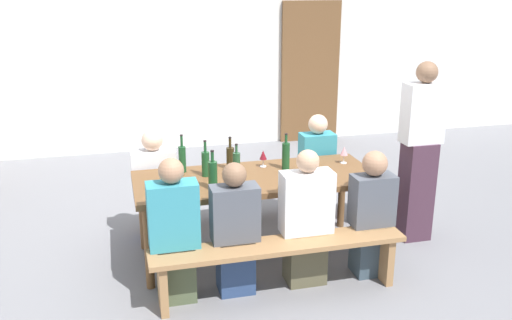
{
  "coord_description": "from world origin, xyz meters",
  "views": [
    {
      "loc": [
        -1.16,
        -4.5,
        2.4
      ],
      "look_at": [
        0.0,
        0.0,
        0.9
      ],
      "focal_mm": 39.48,
      "sensor_mm": 36.0,
      "label": 1
    }
  ],
  "objects_px": {
    "wine_bottle_3": "(286,155)",
    "seated_guest_near_2": "(306,222)",
    "wine_bottle_4": "(182,158)",
    "seated_guest_far_1": "(316,171)",
    "wine_bottle_0": "(237,163)",
    "bench_near": "(279,254)",
    "wine_bottle_2": "(206,163)",
    "wine_bottle_5": "(230,158)",
    "standing_host": "(419,156)",
    "wine_glass_0": "(169,182)",
    "wine_glass_2": "(228,177)",
    "wooden_door": "(310,72)",
    "seated_guest_near_1": "(235,232)",
    "bench_far": "(238,190)",
    "seated_guest_near_0": "(174,235)",
    "wine_glass_1": "(344,152)",
    "tasting_table": "(256,184)",
    "seated_guest_near_3": "(371,216)",
    "wine_bottle_1": "(213,174)",
    "seated_guest_far_0": "(155,188)",
    "wine_glass_3": "(263,155)"
  },
  "relations": [
    {
      "from": "seated_guest_near_3",
      "to": "wine_glass_1",
      "type": "bearing_deg",
      "value": -3.64
    },
    {
      "from": "seated_guest_near_3",
      "to": "seated_guest_far_1",
      "type": "relative_size",
      "value": 0.96
    },
    {
      "from": "wine_bottle_2",
      "to": "bench_far",
      "type": "bearing_deg",
      "value": 55.02
    },
    {
      "from": "wine_glass_1",
      "to": "wine_glass_2",
      "type": "distance_m",
      "value": 1.25
    },
    {
      "from": "bench_near",
      "to": "wine_bottle_3",
      "type": "bearing_deg",
      "value": 69.89
    },
    {
      "from": "wine_glass_2",
      "to": "wine_glass_3",
      "type": "xyz_separation_m",
      "value": [
        0.43,
        0.48,
        0.0
      ]
    },
    {
      "from": "bench_far",
      "to": "seated_guest_near_2",
      "type": "height_order",
      "value": "seated_guest_near_2"
    },
    {
      "from": "bench_near",
      "to": "wine_glass_2",
      "type": "relative_size",
      "value": 13.41
    },
    {
      "from": "wine_glass_2",
      "to": "seated_guest_far_1",
      "type": "relative_size",
      "value": 0.13
    },
    {
      "from": "wine_bottle_3",
      "to": "seated_guest_near_0",
      "type": "xyz_separation_m",
      "value": [
        -1.1,
        -0.7,
        -0.33
      ]
    },
    {
      "from": "seated_guest_near_3",
      "to": "seated_guest_far_0",
      "type": "relative_size",
      "value": 1.01
    },
    {
      "from": "wine_glass_1",
      "to": "seated_guest_near_0",
      "type": "xyz_separation_m",
      "value": [
        -1.68,
        -0.72,
        -0.32
      ]
    },
    {
      "from": "wine_bottle_3",
      "to": "seated_guest_near_2",
      "type": "bearing_deg",
      "value": -93.48
    },
    {
      "from": "wine_glass_1",
      "to": "seated_guest_near_1",
      "type": "distance_m",
      "value": 1.45
    },
    {
      "from": "wine_glass_1",
      "to": "wine_bottle_2",
      "type": "bearing_deg",
      "value": -178.59
    },
    {
      "from": "wine_bottle_4",
      "to": "wooden_door",
      "type": "bearing_deg",
      "value": 53.84
    },
    {
      "from": "wine_glass_3",
      "to": "seated_guest_near_1",
      "type": "distance_m",
      "value": 0.99
    },
    {
      "from": "wine_glass_2",
      "to": "seated_guest_near_1",
      "type": "height_order",
      "value": "seated_guest_near_1"
    },
    {
      "from": "standing_host",
      "to": "seated_guest_near_0",
      "type": "bearing_deg",
      "value": 12.72
    },
    {
      "from": "wooden_door",
      "to": "wine_bottle_5",
      "type": "distance_m",
      "value": 3.79
    },
    {
      "from": "wine_bottle_4",
      "to": "wine_bottle_5",
      "type": "relative_size",
      "value": 1.14
    },
    {
      "from": "wooden_door",
      "to": "bench_far",
      "type": "height_order",
      "value": "wooden_door"
    },
    {
      "from": "bench_near",
      "to": "wine_bottle_2",
      "type": "height_order",
      "value": "wine_bottle_2"
    },
    {
      "from": "tasting_table",
      "to": "wine_bottle_5",
      "type": "xyz_separation_m",
      "value": [
        -0.18,
        0.25,
        0.19
      ]
    },
    {
      "from": "wine_bottle_3",
      "to": "seated_guest_near_0",
      "type": "distance_m",
      "value": 1.35
    },
    {
      "from": "tasting_table",
      "to": "wine_bottle_2",
      "type": "distance_m",
      "value": 0.48
    },
    {
      "from": "seated_guest_near_3",
      "to": "seated_guest_far_1",
      "type": "xyz_separation_m",
      "value": [
        -0.06,
        1.15,
        0.02
      ]
    },
    {
      "from": "tasting_table",
      "to": "bench_far",
      "type": "distance_m",
      "value": 0.79
    },
    {
      "from": "wine_bottle_5",
      "to": "standing_host",
      "type": "xyz_separation_m",
      "value": [
        1.74,
        -0.29,
        -0.03
      ]
    },
    {
      "from": "wooden_door",
      "to": "wine_bottle_1",
      "type": "relative_size",
      "value": 6.35
    },
    {
      "from": "wine_bottle_2",
      "to": "wine_bottle_5",
      "type": "bearing_deg",
      "value": 27.56
    },
    {
      "from": "tasting_table",
      "to": "seated_guest_near_1",
      "type": "height_order",
      "value": "seated_guest_near_1"
    },
    {
      "from": "seated_guest_near_3",
      "to": "seated_guest_far_0",
      "type": "bearing_deg",
      "value": 55.72
    },
    {
      "from": "wine_bottle_2",
      "to": "standing_host",
      "type": "relative_size",
      "value": 0.19
    },
    {
      "from": "bench_near",
      "to": "wine_bottle_2",
      "type": "relative_size",
      "value": 6.21
    },
    {
      "from": "wine_bottle_5",
      "to": "wine_glass_2",
      "type": "xyz_separation_m",
      "value": [
        -0.12,
        -0.49,
        -0.0
      ]
    },
    {
      "from": "wine_glass_0",
      "to": "seated_guest_near_0",
      "type": "xyz_separation_m",
      "value": [
        -0.01,
        -0.33,
        -0.31
      ]
    },
    {
      "from": "wine_glass_1",
      "to": "seated_guest_far_1",
      "type": "distance_m",
      "value": 0.54
    },
    {
      "from": "bench_near",
      "to": "bench_far",
      "type": "distance_m",
      "value": 1.45
    },
    {
      "from": "seated_guest_far_1",
      "to": "bench_far",
      "type": "bearing_deg",
      "value": -100.86
    },
    {
      "from": "wine_bottle_3",
      "to": "seated_guest_far_1",
      "type": "xyz_separation_m",
      "value": [
        0.47,
        0.45,
        -0.34
      ]
    },
    {
      "from": "wine_glass_0",
      "to": "seated_guest_far_1",
      "type": "xyz_separation_m",
      "value": [
        1.56,
        0.82,
        -0.32
      ]
    },
    {
      "from": "wine_bottle_0",
      "to": "wine_bottle_3",
      "type": "bearing_deg",
      "value": 5.06
    },
    {
      "from": "wooden_door",
      "to": "seated_guest_near_1",
      "type": "bearing_deg",
      "value": -116.89
    },
    {
      "from": "wine_bottle_5",
      "to": "wine_glass_1",
      "type": "relative_size",
      "value": 1.91
    },
    {
      "from": "wooden_door",
      "to": "wine_glass_0",
      "type": "relative_size",
      "value": 13.67
    },
    {
      "from": "wine_bottle_4",
      "to": "seated_guest_far_1",
      "type": "xyz_separation_m",
      "value": [
        1.39,
        0.29,
        -0.34
      ]
    },
    {
      "from": "wine_bottle_2",
      "to": "wine_bottle_5",
      "type": "distance_m",
      "value": 0.28
    },
    {
      "from": "wine_bottle_4",
      "to": "seated_guest_near_1",
      "type": "xyz_separation_m",
      "value": [
        0.29,
        -0.85,
        -0.37
      ]
    },
    {
      "from": "tasting_table",
      "to": "wine_bottle_4",
      "type": "height_order",
      "value": "wine_bottle_4"
    }
  ]
}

